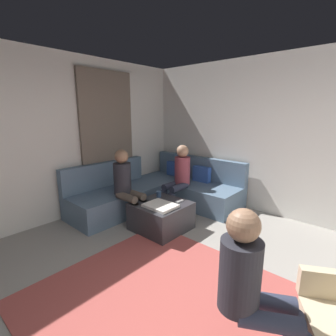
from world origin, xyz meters
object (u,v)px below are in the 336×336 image
at_px(coffee_mug, 159,194).
at_px(game_remote, 179,201).
at_px(ottoman, 161,216).
at_px(person_on_armchair, 254,286).
at_px(person_on_couch_side, 126,184).
at_px(person_on_couch_back, 179,176).
at_px(sectional_couch, 159,191).

xyz_separation_m(coffee_mug, game_remote, (0.40, 0.04, -0.04)).
distance_m(ottoman, person_on_armchair, 2.24).
distance_m(ottoman, person_on_couch_side, 0.75).
distance_m(ottoman, game_remote, 0.36).
height_order(person_on_couch_back, person_on_armchair, person_on_couch_back).
bearing_deg(person_on_couch_side, sectional_couch, -170.70).
bearing_deg(coffee_mug, person_on_armchair, -31.39).
bearing_deg(person_on_couch_back, coffee_mug, 94.81).
relative_size(sectional_couch, game_remote, 17.00).
xyz_separation_m(ottoman, person_on_couch_back, (-0.27, 0.76, 0.45)).
xyz_separation_m(person_on_couch_back, person_on_couch_side, (-0.30, -0.96, 0.00)).
relative_size(person_on_couch_back, person_on_armchair, 1.02).
bearing_deg(ottoman, coffee_mug, 140.71).
relative_size(ottoman, coffee_mug, 8.00).
distance_m(person_on_couch_side, person_on_armchair, 2.62).
bearing_deg(sectional_couch, ottoman, -44.55).
xyz_separation_m(ottoman, game_remote, (0.18, 0.22, 0.22)).
height_order(sectional_couch, ottoman, sectional_couch).
relative_size(coffee_mug, person_on_armchair, 0.08).
distance_m(sectional_couch, coffee_mug, 0.74).
height_order(ottoman, person_on_couch_back, person_on_couch_back).
height_order(coffee_mug, person_on_couch_back, person_on_couch_back).
relative_size(person_on_couch_side, person_on_armchair, 1.02).
bearing_deg(sectional_couch, person_on_couch_side, -80.70).
xyz_separation_m(ottoman, coffee_mug, (-0.22, 0.18, 0.26)).
xyz_separation_m(person_on_couch_back, person_on_armchair, (2.16, -1.87, -0.01)).
xyz_separation_m(game_remote, person_on_couch_side, (-0.74, -0.42, 0.23)).
distance_m(sectional_couch, person_on_couch_side, 0.99).
relative_size(ottoman, game_remote, 5.07).
height_order(ottoman, coffee_mug, coffee_mug).
relative_size(game_remote, person_on_couch_back, 0.12).
height_order(ottoman, person_on_armchair, person_on_armchair).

